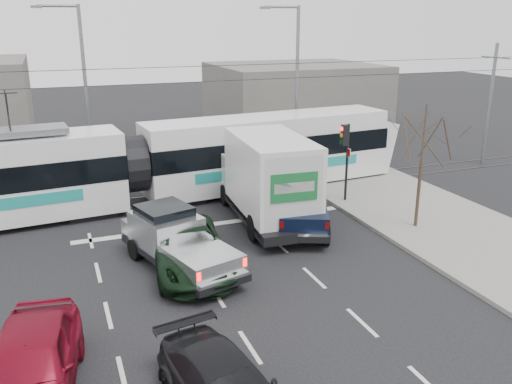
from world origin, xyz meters
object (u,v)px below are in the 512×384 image
object	(u,v)px
bare_tree	(424,139)
traffic_signal	(345,146)
street_lamp_near	(294,77)
red_car	(31,365)
navy_pickup	(301,202)
green_car	(189,249)
tram	(132,166)
box_truck	(266,179)
silver_pickup	(175,240)
street_lamp_far	(82,81)

from	to	relation	value
bare_tree	traffic_signal	distance (m)	4.28
street_lamp_near	traffic_signal	bearing A→B (deg)	-96.41
red_car	navy_pickup	bearing A→B (deg)	44.56
street_lamp_near	red_car	distance (m)	22.69
bare_tree	green_car	distance (m)	10.08
tram	navy_pickup	world-z (taller)	tram
bare_tree	tram	world-z (taller)	tram
street_lamp_near	bare_tree	bearing A→B (deg)	-88.58
bare_tree	box_truck	size ratio (longest dim) A/B	0.65
street_lamp_near	box_truck	world-z (taller)	street_lamp_near
traffic_signal	bare_tree	bearing A→B (deg)	-74.24
silver_pickup	box_truck	size ratio (longest dim) A/B	0.76
box_truck	street_lamp_near	bearing A→B (deg)	62.41
tram	silver_pickup	world-z (taller)	tram
bare_tree	box_truck	world-z (taller)	bare_tree
street_lamp_near	green_car	world-z (taller)	street_lamp_near
street_lamp_near	tram	distance (m)	11.43
street_lamp_near	silver_pickup	world-z (taller)	street_lamp_near
traffic_signal	street_lamp_far	world-z (taller)	street_lamp_far
silver_pickup	red_car	distance (m)	7.26
street_lamp_far	box_truck	distance (m)	12.63
street_lamp_far	box_truck	world-z (taller)	street_lamp_far
silver_pickup	traffic_signal	bearing A→B (deg)	7.94
silver_pickup	street_lamp_far	bearing A→B (deg)	81.42
traffic_signal	street_lamp_far	distance (m)	14.47
traffic_signal	red_car	world-z (taller)	traffic_signal
box_truck	green_car	size ratio (longest dim) A/B	1.40
street_lamp_far	green_car	distance (m)	14.70
green_car	red_car	size ratio (longest dim) A/B	1.11
box_truck	navy_pickup	xyz separation A→B (m)	(1.12, -1.12, -0.80)
street_lamp_far	green_car	xyz separation A→B (m)	(2.18, -13.87, -4.35)
street_lamp_far	tram	bearing A→B (deg)	-77.26
traffic_signal	box_truck	size ratio (longest dim) A/B	0.47
street_lamp_near	silver_pickup	distance (m)	15.57
street_lamp_near	silver_pickup	size ratio (longest dim) A/B	1.53
traffic_signal	red_car	size ratio (longest dim) A/B	0.73
street_lamp_near	navy_pickup	distance (m)	11.06
bare_tree	street_lamp_near	xyz separation A→B (m)	(-0.29, 11.50, 1.32)
street_lamp_near	red_car	size ratio (longest dim) A/B	1.81
red_car	traffic_signal	bearing A→B (deg)	43.72
tram	navy_pickup	distance (m)	7.97
street_lamp_far	box_truck	bearing A→B (deg)	-58.28
silver_pickup	box_truck	world-z (taller)	box_truck
street_lamp_far	navy_pickup	xyz separation A→B (m)	(7.54, -11.50, -4.05)
navy_pickup	green_car	bearing A→B (deg)	-132.97
navy_pickup	green_car	size ratio (longest dim) A/B	0.99
box_truck	green_car	distance (m)	5.60
bare_tree	street_lamp_far	xyz separation A→B (m)	(-11.79, 13.50, 1.32)
tram	silver_pickup	xyz separation A→B (m)	(0.35, -7.05, -0.93)
navy_pickup	green_car	distance (m)	5.86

